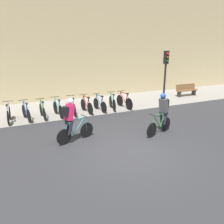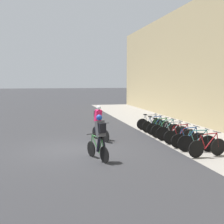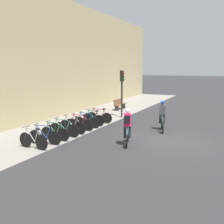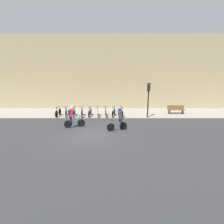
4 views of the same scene
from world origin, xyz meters
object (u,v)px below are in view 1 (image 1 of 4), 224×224
object	(u,v)px
parked_bike_1	(26,112)
parked_bike_3	(58,109)
parked_bike_8	(124,101)
parked_bike_7	(112,103)
traffic_light_pole	(166,68)
cyclist_grey	(162,112)
cyclist_pink	(71,119)
parked_bike_5	(87,106)
bench	(186,90)
parked_bike_0	(9,114)
parked_bike_4	(73,107)
parked_bike_2	(42,111)
parked_bike_6	(100,104)

from	to	relation	value
parked_bike_1	parked_bike_3	bearing A→B (deg)	-0.00
parked_bike_3	parked_bike_8	world-z (taller)	parked_bike_8
parked_bike_7	traffic_light_pole	world-z (taller)	traffic_light_pole
parked_bike_7	parked_bike_8	xyz separation A→B (m)	(0.80, -0.00, -0.00)
cyclist_grey	traffic_light_pole	size ratio (longest dim) A/B	0.52
cyclist_pink	parked_bike_8	xyz separation A→B (m)	(4.14, 3.60, -0.53)
traffic_light_pole	parked_bike_5	bearing A→B (deg)	173.79
parked_bike_8	bench	bearing A→B (deg)	10.61
parked_bike_0	parked_bike_7	xyz separation A→B (m)	(5.57, 0.00, 0.00)
parked_bike_5	bench	bearing A→B (deg)	7.57
parked_bike_4	parked_bike_5	distance (m)	0.80
cyclist_pink	parked_bike_5	distance (m)	4.05
parked_bike_1	parked_bike_4	bearing A→B (deg)	0.02
cyclist_grey	parked_bike_4	bearing A→B (deg)	123.05
parked_bike_0	parked_bike_7	size ratio (longest dim) A/B	1.00
parked_bike_4	parked_bike_7	world-z (taller)	parked_bike_4
parked_bike_0	parked_bike_3	size ratio (longest dim) A/B	0.94
parked_bike_0	parked_bike_4	size ratio (longest dim) A/B	0.95
cyclist_grey	bench	xyz separation A→B (m)	(6.24, 5.35, -0.47)
cyclist_grey	parked_bike_0	distance (m)	7.34
cyclist_grey	parked_bike_0	bearing A→B (deg)	144.44
parked_bike_0	parked_bike_8	bearing A→B (deg)	-0.01
parked_bike_1	parked_bike_8	distance (m)	5.57
parked_bike_1	bench	distance (m)	11.45
parked_bike_4	bench	xyz separation A→B (m)	(9.01, 1.09, 0.06)
cyclist_pink	parked_bike_3	world-z (taller)	cyclist_pink
traffic_light_pole	parked_bike_8	bearing A→B (deg)	167.98
parked_bike_8	cyclist_pink	bearing A→B (deg)	-138.99
parked_bike_1	parked_bike_7	xyz separation A→B (m)	(4.77, 0.00, 0.01)
cyclist_pink	parked_bike_1	world-z (taller)	cyclist_pink
parked_bike_1	parked_bike_4	distance (m)	2.39
parked_bike_4	parked_bike_7	distance (m)	2.39
parked_bike_7	cyclist_grey	bearing A→B (deg)	-84.88
cyclist_grey	parked_bike_3	size ratio (longest dim) A/B	1.00
parked_bike_2	traffic_light_pole	bearing A→B (deg)	-4.18
cyclist_grey	parked_bike_5	bearing A→B (deg)	114.85
cyclist_pink	parked_bike_3	bearing A→B (deg)	87.36
parked_bike_0	parked_bike_4	world-z (taller)	parked_bike_4
parked_bike_2	parked_bike_7	world-z (taller)	parked_bike_7
parked_bike_4	parked_bike_6	size ratio (longest dim) A/B	1.03
parked_bike_0	parked_bike_1	size ratio (longest dim) A/B	0.99
parked_bike_1	parked_bike_0	bearing A→B (deg)	179.92
parked_bike_0	parked_bike_6	world-z (taller)	parked_bike_0
parked_bike_7	parked_bike_8	size ratio (longest dim) A/B	0.95
cyclist_grey	traffic_light_pole	xyz separation A→B (m)	(2.91, 3.72, 1.38)
parked_bike_5	parked_bike_6	world-z (taller)	parked_bike_5
parked_bike_2	parked_bike_8	world-z (taller)	parked_bike_8
parked_bike_2	parked_bike_7	xyz separation A→B (m)	(3.98, 0.00, 0.02)
parked_bike_3	parked_bike_4	bearing A→B (deg)	0.05
parked_bike_7	parked_bike_2	bearing A→B (deg)	-179.98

